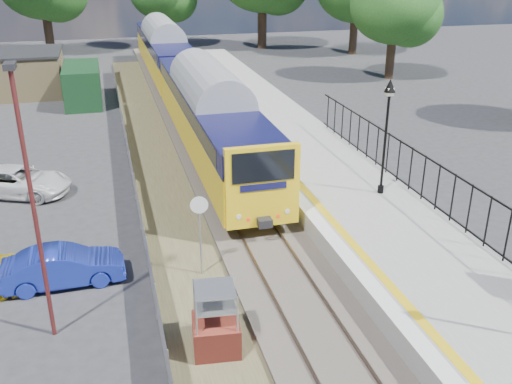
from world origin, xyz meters
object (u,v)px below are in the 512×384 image
object	(u,v)px
speed_sign	(200,223)
brick_plinth	(216,321)
carpark_lamp	(31,194)
victorian_lamp_north	(388,110)
train	(181,73)
car_blue	(64,267)
car_white	(18,181)

from	to	relation	value
speed_sign	brick_plinth	bearing A→B (deg)	-86.94
brick_plinth	carpark_lamp	bearing A→B (deg)	156.43
victorian_lamp_north	carpark_lamp	bearing A→B (deg)	-158.09
train	brick_plinth	xyz separation A→B (m)	(-2.80, -25.90, -1.40)
train	car_blue	size ratio (longest dim) A/B	10.81
brick_plinth	car_blue	size ratio (longest dim) A/B	0.52
victorian_lamp_north	speed_sign	world-z (taller)	victorian_lamp_north
victorian_lamp_north	train	xyz separation A→B (m)	(-5.30, 19.07, -1.96)
victorian_lamp_north	train	bearing A→B (deg)	105.53
speed_sign	car_blue	xyz separation A→B (m)	(-4.32, 0.65, -1.32)
brick_plinth	carpark_lamp	world-z (taller)	carpark_lamp
train	car_blue	xyz separation A→B (m)	(-6.85, -21.38, -1.72)
carpark_lamp	car_white	xyz separation A→B (m)	(-2.03, 10.76, -3.64)
car_blue	carpark_lamp	bearing A→B (deg)	173.85
train	speed_sign	distance (m)	22.18
train	car_white	world-z (taller)	train
car_white	speed_sign	bearing A→B (deg)	-120.59
train	car_white	xyz separation A→B (m)	(-9.08, -13.29, -1.71)
speed_sign	carpark_lamp	distance (m)	5.47
speed_sign	train	bearing A→B (deg)	90.63
speed_sign	carpark_lamp	world-z (taller)	carpark_lamp
brick_plinth	speed_sign	world-z (taller)	speed_sign
car_blue	car_white	world-z (taller)	car_white
carpark_lamp	car_white	world-z (taller)	carpark_lamp
car_blue	car_white	bearing A→B (deg)	13.68
victorian_lamp_north	car_white	xyz separation A→B (m)	(-14.38, 5.79, -3.67)
brick_plinth	speed_sign	size ratio (longest dim) A/B	0.69
carpark_lamp	brick_plinth	bearing A→B (deg)	-23.57
car_blue	car_white	distance (m)	8.40
car_blue	car_white	size ratio (longest dim) A/B	0.83
victorian_lamp_north	car_white	size ratio (longest dim) A/B	1.01
victorian_lamp_north	carpark_lamp	xyz separation A→B (m)	(-12.36, -4.97, -0.03)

